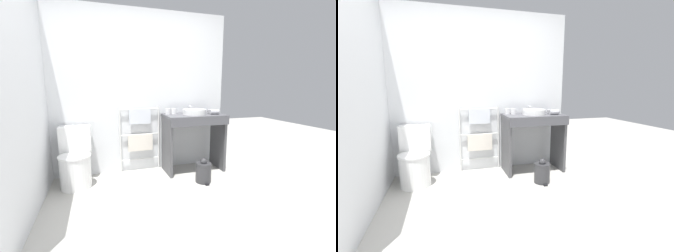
% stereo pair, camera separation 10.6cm
% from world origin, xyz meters
% --- Properties ---
extents(ground_plane, '(12.00, 12.00, 0.00)m').
position_xyz_m(ground_plane, '(0.00, 0.00, 0.00)').
color(ground_plane, '#B2AFA8').
extents(wall_back, '(2.77, 0.12, 2.41)m').
position_xyz_m(wall_back, '(0.00, 1.63, 1.20)').
color(wall_back, silver).
rests_on(wall_back, ground_plane).
extents(wall_side, '(0.12, 2.32, 2.41)m').
position_xyz_m(wall_side, '(-1.32, 0.78, 1.20)').
color(wall_side, silver).
rests_on(wall_side, ground_plane).
extents(toilet, '(0.41, 0.54, 0.78)m').
position_xyz_m(toilet, '(-0.93, 1.26, 0.32)').
color(toilet, white).
rests_on(toilet, ground_plane).
extents(towel_radiator, '(0.62, 0.06, 1.00)m').
position_xyz_m(towel_radiator, '(-0.02, 1.52, 0.60)').
color(towel_radiator, silver).
rests_on(towel_radiator, ground_plane).
extents(vanity_counter, '(0.90, 0.53, 0.88)m').
position_xyz_m(vanity_counter, '(0.77, 1.28, 0.59)').
color(vanity_counter, '#4C4C51').
rests_on(vanity_counter, ground_plane).
extents(sink_basin, '(0.35, 0.35, 0.08)m').
position_xyz_m(sink_basin, '(0.78, 1.30, 0.92)').
color(sink_basin, white).
rests_on(sink_basin, vanity_counter).
extents(faucet, '(0.02, 0.10, 0.12)m').
position_xyz_m(faucet, '(0.78, 1.48, 0.96)').
color(faucet, silver).
rests_on(faucet, vanity_counter).
extents(cup_near_wall, '(0.08, 0.08, 0.09)m').
position_xyz_m(cup_near_wall, '(0.41, 1.45, 0.93)').
color(cup_near_wall, white).
rests_on(cup_near_wall, vanity_counter).
extents(cup_near_edge, '(0.08, 0.08, 0.08)m').
position_xyz_m(cup_near_edge, '(0.49, 1.42, 0.92)').
color(cup_near_edge, white).
rests_on(cup_near_edge, vanity_counter).
extents(hair_dryer, '(0.19, 0.17, 0.08)m').
position_xyz_m(hair_dryer, '(1.07, 1.22, 0.92)').
color(hair_dryer, '#B7B7BC').
rests_on(hair_dryer, vanity_counter).
extents(trash_bin, '(0.21, 0.25, 0.34)m').
position_xyz_m(trash_bin, '(0.72, 0.83, 0.15)').
color(trash_bin, '#333335').
rests_on(trash_bin, ground_plane).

